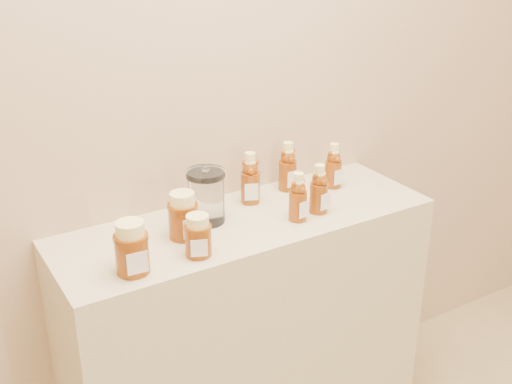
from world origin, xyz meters
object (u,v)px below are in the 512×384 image
bear_bottle_front_left (298,194)px  honey_jar_left (132,248)px  glass_canister (206,194)px  display_table (247,339)px  bear_bottle_back_left (250,175)px

bear_bottle_front_left → honey_jar_left: 0.55m
bear_bottle_front_left → honey_jar_left: bear_bottle_front_left is taller
bear_bottle_front_left → glass_canister: 0.28m
display_table → bear_bottle_front_left: 0.56m
display_table → glass_canister: size_ratio=6.62×
glass_canister → bear_bottle_front_left: bearing=-29.1°
bear_bottle_front_left → glass_canister: size_ratio=0.96×
bear_bottle_back_left → bear_bottle_front_left: size_ratio=1.11×
glass_canister → honey_jar_left: bearing=-151.3°
bear_bottle_front_left → honey_jar_left: bearing=174.5°
display_table → bear_bottle_back_left: 0.56m
bear_bottle_back_left → glass_canister: (-0.19, -0.05, -0.01)m
display_table → honey_jar_left: bearing=-164.6°
honey_jar_left → display_table: bearing=19.8°
glass_canister → display_table: bearing=-25.4°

